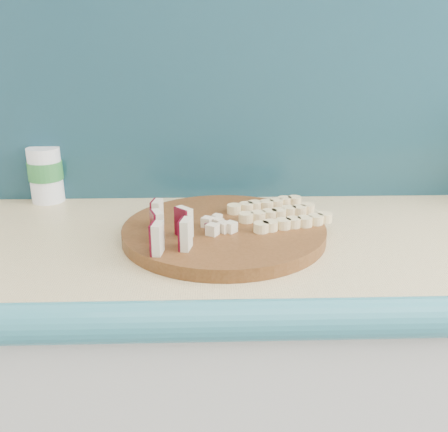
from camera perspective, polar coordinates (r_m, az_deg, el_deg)
backsplash at (r=1.33m, az=23.38°, el=12.66°), size 2.20×0.02×0.50m
cutting_board at (r=1.00m, az=-0.00°, el=-1.76°), size 0.52×0.52×0.03m
apple_wedges at (r=0.92m, az=-6.44°, el=-1.21°), size 0.09×0.16×0.06m
apple_chunks at (r=0.98m, az=-1.37°, el=-0.75°), size 0.06×0.07×0.02m
banana_slices at (r=1.04m, az=6.26°, el=0.33°), size 0.21×0.20×0.02m
canister at (r=1.28m, az=-19.72°, el=4.57°), size 0.08×0.08×0.13m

